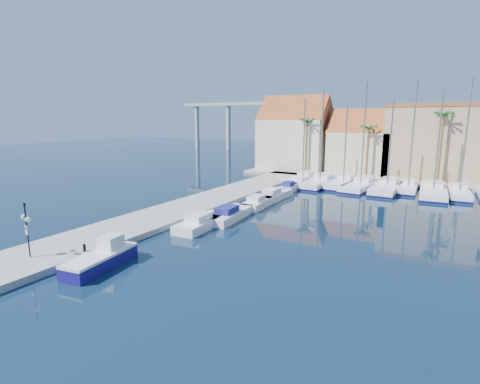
{
  "coord_description": "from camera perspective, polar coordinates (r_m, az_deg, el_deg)",
  "views": [
    {
      "loc": [
        15.79,
        -18.5,
        9.93
      ],
      "look_at": [
        -1.53,
        11.7,
        3.0
      ],
      "focal_mm": 28.0,
      "sensor_mm": 36.0,
      "label": 1
    }
  ],
  "objects": [
    {
      "name": "motorboat_west_1",
      "position": [
        37.3,
        -1.61,
        -3.38
      ],
      "size": [
        2.81,
        7.19,
        1.4
      ],
      "rotation": [
        0.0,
        0.0,
        0.08
      ],
      "color": "white",
      "rests_on": "ground"
    },
    {
      "name": "sailboat_3",
      "position": [
        56.09,
        18.11,
        1.11
      ],
      "size": [
        4.08,
        11.91,
        14.72
      ],
      "rotation": [
        0.0,
        0.0,
        -0.09
      ],
      "color": "white",
      "rests_on": "ground"
    },
    {
      "name": "palm_2",
      "position": [
        60.53,
        28.61,
        10.0
      ],
      "size": [
        2.6,
        2.6,
        11.15
      ],
      "color": "brown",
      "rests_on": "shore_north"
    },
    {
      "name": "quay_west",
      "position": [
        41.62,
        -7.72,
        -2.29
      ],
      "size": [
        6.0,
        77.0,
        0.5
      ],
      "primitive_type": "cube",
      "color": "gray",
      "rests_on": "ground"
    },
    {
      "name": "sailboat_5",
      "position": [
        56.24,
        24.28,
        0.77
      ],
      "size": [
        2.54,
        8.62,
        14.88
      ],
      "rotation": [
        0.0,
        0.0,
        0.03
      ],
      "color": "white",
      "rests_on": "ground"
    },
    {
      "name": "building_2",
      "position": [
        66.66,
        27.6,
        6.84
      ],
      "size": [
        14.2,
        10.2,
        11.5
      ],
      "color": "#9B865F",
      "rests_on": "shore_north"
    },
    {
      "name": "lamp_post",
      "position": [
        29.19,
        -29.8,
        -3.97
      ],
      "size": [
        1.27,
        0.6,
        3.83
      ],
      "rotation": [
        0.0,
        0.0,
        -0.26
      ],
      "color": "black",
      "rests_on": "quay_west"
    },
    {
      "name": "building_0",
      "position": [
        70.48,
        8.42,
        8.37
      ],
      "size": [
        12.3,
        9.0,
        13.5
      ],
      "color": "beige",
      "rests_on": "shore_north"
    },
    {
      "name": "bollard",
      "position": [
        29.33,
        -22.62,
        -7.85
      ],
      "size": [
        0.21,
        0.21,
        0.53
      ],
      "primitive_type": "cylinder",
      "color": "black",
      "rests_on": "quay_west"
    },
    {
      "name": "motorboat_west_4",
      "position": [
        51.9,
        7.55,
        0.7
      ],
      "size": [
        1.71,
        5.21,
        1.4
      ],
      "rotation": [
        0.0,
        0.0,
        -0.01
      ],
      "color": "white",
      "rests_on": "ground"
    },
    {
      "name": "sailboat_6",
      "position": [
        55.1,
        27.38,
        0.2
      ],
      "size": [
        3.79,
        12.16,
        13.33
      ],
      "rotation": [
        0.0,
        0.0,
        0.05
      ],
      "color": "white",
      "rests_on": "ground"
    },
    {
      "name": "sailboat_1",
      "position": [
        57.07,
        12.31,
        1.57
      ],
      "size": [
        3.51,
        11.71,
        13.66
      ],
      "rotation": [
        0.0,
        0.0,
        -0.04
      ],
      "color": "white",
      "rests_on": "ground"
    },
    {
      "name": "motorboat_west_5",
      "position": [
        56.37,
        9.48,
        1.48
      ],
      "size": [
        3.1,
        7.61,
        1.4
      ],
      "rotation": [
        0.0,
        0.0,
        -0.1
      ],
      "color": "white",
      "rests_on": "ground"
    },
    {
      "name": "fishing_boat",
      "position": [
        27.24,
        -20.27,
        -9.41
      ],
      "size": [
        2.6,
        5.74,
        1.94
      ],
      "rotation": [
        0.0,
        0.0,
        0.14
      ],
      "color": "navy",
      "rests_on": "ground"
    },
    {
      "name": "motorboat_west_3",
      "position": [
        46.51,
        5.12,
        -0.47
      ],
      "size": [
        2.29,
        6.97,
        1.4
      ],
      "rotation": [
        0.0,
        0.0,
        -0.01
      ],
      "color": "white",
      "rests_on": "ground"
    },
    {
      "name": "motorboat_west_2",
      "position": [
        42.44,
        2.74,
        -1.58
      ],
      "size": [
        2.5,
        6.41,
        1.4
      ],
      "rotation": [
        0.0,
        0.0,
        0.08
      ],
      "color": "white",
      "rests_on": "ground"
    },
    {
      "name": "sailboat_7",
      "position": [
        55.27,
        30.41,
        0.02
      ],
      "size": [
        2.97,
        9.14,
        14.78
      ],
      "rotation": [
        0.0,
        0.0,
        0.07
      ],
      "color": "white",
      "rests_on": "ground"
    },
    {
      "name": "sailboat_4",
      "position": [
        55.52,
        21.59,
        0.75
      ],
      "size": [
        3.26,
        11.97,
        12.45
      ],
      "rotation": [
        0.0,
        0.0,
        -0.01
      ],
      "color": "white",
      "rests_on": "ground"
    },
    {
      "name": "palm_1",
      "position": [
        61.66,
        19.04,
        8.99
      ],
      "size": [
        2.6,
        2.6,
        9.15
      ],
      "color": "brown",
      "rests_on": "shore_north"
    },
    {
      "name": "sailboat_2",
      "position": [
        57.12,
        15.65,
        1.4
      ],
      "size": [
        3.45,
        10.8,
        11.72
      ],
      "rotation": [
        0.0,
        0.0,
        -0.06
      ],
      "color": "white",
      "rests_on": "ground"
    },
    {
      "name": "ground",
      "position": [
        26.27,
        -10.04,
        -11.13
      ],
      "size": [
        260.0,
        260.0,
        0.0
      ],
      "primitive_type": "plane",
      "color": "black",
      "rests_on": "ground"
    },
    {
      "name": "sailboat_0",
      "position": [
        59.0,
        9.72,
        1.99
      ],
      "size": [
        2.69,
        9.83,
        12.82
      ],
      "rotation": [
        0.0,
        0.0,
        -0.01
      ],
      "color": "white",
      "rests_on": "ground"
    },
    {
      "name": "viaduct",
      "position": [
        114.5,
        1.23,
        11.42
      ],
      "size": [
        48.0,
        2.2,
        14.45
      ],
      "color": "#9E9E99",
      "rests_on": "ground"
    },
    {
      "name": "building_1",
      "position": [
        67.1,
        18.03,
        6.75
      ],
      "size": [
        10.3,
        8.0,
        11.0
      ],
      "color": "#CDB791",
      "rests_on": "shore_north"
    },
    {
      "name": "motorboat_west_0",
      "position": [
        34.74,
        -5.79,
        -4.54
      ],
      "size": [
        2.66,
        7.06,
        1.4
      ],
      "rotation": [
        0.0,
        0.0,
        0.07
      ],
      "color": "white",
      "rests_on": "ground"
    },
    {
      "name": "shore_north",
      "position": [
        67.45,
        24.6,
        1.98
      ],
      "size": [
        54.0,
        16.0,
        0.5
      ],
      "primitive_type": "cube",
      "color": "gray",
      "rests_on": "ground"
    },
    {
      "name": "palm_0",
      "position": [
        64.31,
        10.19,
        10.33
      ],
      "size": [
        2.6,
        2.6,
        10.15
      ],
      "color": "brown",
      "rests_on": "shore_north"
    }
  ]
}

